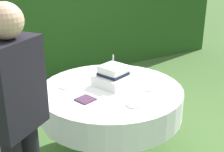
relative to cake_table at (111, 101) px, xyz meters
The scene contains 8 objects.
foliage_hedge 2.54m from the cake_table, 90.00° to the left, with size 6.84×0.54×2.29m, color #234C19.
cake_table is the anchor object (origin of this frame).
wedding_cake 0.22m from the cake_table, 46.53° to the left, with size 0.36×0.36×0.28m.
serving_plate_near 0.40m from the cake_table, 90.71° to the right, with size 0.14×0.14×0.01m, color white.
serving_plate_far 0.35m from the cake_table, 34.46° to the right, with size 0.11×0.11×0.01m, color white.
serving_plate_left 0.42m from the cake_table, 148.13° to the left, with size 0.10×0.10×0.01m, color white.
napkin_stack 0.34m from the cake_table, 160.89° to the right, with size 0.13×0.13×0.01m, color #4C2D47.
standing_person 1.07m from the cake_table, 152.78° to the right, with size 0.41×0.37×1.60m.
Camera 1 is at (-1.24, -2.16, 1.83)m, focal length 50.27 mm.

